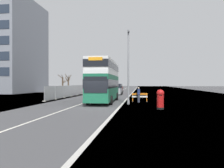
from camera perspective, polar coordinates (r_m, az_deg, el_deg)
ground at (r=20.03m, az=-3.01°, el=-6.50°), size 140.00×280.00×0.10m
double_decker_bus at (r=25.84m, az=-2.11°, el=0.97°), size 2.91×10.86×4.94m
lamppost_foreground at (r=23.17m, az=4.40°, el=3.86°), size 0.29×0.70×7.99m
red_pillar_postbox at (r=19.24m, az=12.79°, el=-3.78°), size 0.67×0.67×1.74m
roadworks_barrier at (r=26.27m, az=7.42°, el=-3.31°), size 1.91×0.72×1.07m
construction_site_fence at (r=38.81m, az=-10.10°, el=-1.78°), size 0.44×24.00×1.94m
car_oncoming_near at (r=41.78m, az=1.36°, el=-1.52°), size 1.98×4.51×2.16m
car_receding_mid at (r=47.99m, az=1.69°, el=-1.31°), size 1.97×4.23×2.08m
bare_tree_far_verge_near at (r=61.70m, az=-11.64°, el=0.42°), size 2.29×2.79×4.83m
bare_tree_far_verge_mid at (r=57.54m, az=-13.05°, el=0.10°), size 2.80×2.22×4.55m
pedestrian_at_kerb at (r=25.56m, az=7.13°, el=-2.87°), size 0.34×0.34×1.81m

